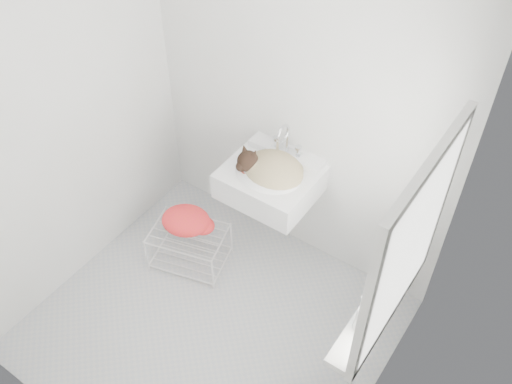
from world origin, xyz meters
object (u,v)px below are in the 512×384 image
Objects in this scene: sink at (271,171)px; bottle_b at (373,311)px; cat at (271,169)px; bottle_a at (361,329)px; bottle_c at (390,283)px; wire_rack at (189,247)px.

bottle_b is (1.03, -0.59, 0.00)m from sink.
cat reaches higher than sink.
bottle_a reaches higher than bottle_c.
bottle_c is (1.03, -0.38, 0.00)m from sink.
sink is at bearing 144.75° from bottle_a.
wire_rack is at bearing -147.83° from cat.
cat is 1.24m from bottle_a.
bottle_c is (0.00, 0.35, 0.00)m from bottle_a.
bottle_a is 0.93× the size of bottle_b.
cat is (0.01, -0.02, 0.04)m from sink.
bottle_c is at bearing -25.41° from cat.
bottle_b is at bearing -8.36° from wire_rack.
wire_rack is 2.43× the size of bottle_b.
wire_rack is 3.44× the size of bottle_c.
bottle_a is (1.48, -0.35, 0.70)m from wire_rack.
wire_rack is 2.62× the size of bottle_a.
bottle_a is at bearing -90.00° from bottle_c.
sink is at bearing 159.74° from bottle_c.
bottle_a is 0.13m from bottle_b.
sink is 1.19m from bottle_b.
bottle_c is at bearing 90.00° from bottle_a.
bottle_b is at bearing -35.35° from cat.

